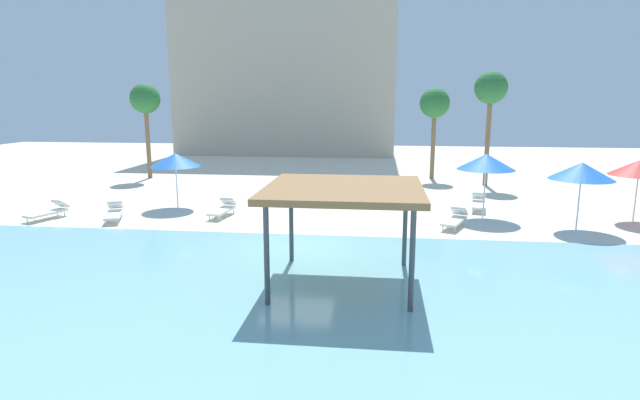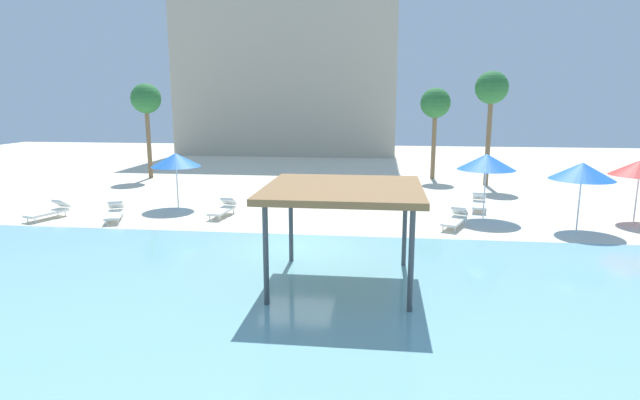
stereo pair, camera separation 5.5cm
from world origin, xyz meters
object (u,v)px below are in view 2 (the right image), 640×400
object	(u,v)px
beach_umbrella_red_0	(640,168)
palm_tree_1	(435,105)
beach_umbrella_blue_2	(486,162)
palm_tree_2	(146,101)
lounge_chair_0	(114,212)
beach_umbrella_blue_1	(582,171)
lounge_chair_2	(479,203)
lounge_chair_1	(455,219)
palm_tree_0	(491,91)
shade_pavilion	(343,192)
lounge_chair_3	(50,211)
beach_umbrella_blue_3	(176,160)
lounge_chair_4	(223,209)

from	to	relation	value
beach_umbrella_red_0	palm_tree_1	world-z (taller)	palm_tree_1
beach_umbrella_blue_2	palm_tree_2	world-z (taller)	palm_tree_2
beach_umbrella_blue_2	lounge_chair_0	world-z (taller)	beach_umbrella_blue_2
beach_umbrella_blue_1	palm_tree_2	distance (m)	25.42
lounge_chair_2	palm_tree_1	xyz separation A→B (m)	(-1.26, 9.39, 4.40)
lounge_chair_0	lounge_chair_1	xyz separation A→B (m)	(14.38, 0.52, 0.00)
lounge_chair_0	palm_tree_0	size ratio (longest dim) A/B	0.30
lounge_chair_2	palm_tree_0	world-z (taller)	palm_tree_0
palm_tree_2	shade_pavilion	bearing A→B (deg)	-52.12
lounge_chair_0	palm_tree_2	world-z (taller)	palm_tree_2
beach_umbrella_blue_1	lounge_chair_3	xyz separation A→B (m)	(-22.08, -0.63, -2.03)
beach_umbrella_blue_1	beach_umbrella_blue_3	xyz separation A→B (m)	(-17.43, 2.23, -0.07)
lounge_chair_0	beach_umbrella_red_0	bearing A→B (deg)	74.82
beach_umbrella_blue_2	lounge_chair_4	bearing A→B (deg)	-175.20
lounge_chair_3	palm_tree_2	size ratio (longest dim) A/B	0.33
palm_tree_2	beach_umbrella_blue_2	bearing A→B (deg)	-25.28
beach_umbrella_blue_3	lounge_chair_3	distance (m)	5.81
shade_pavilion	beach_umbrella_blue_3	bearing A→B (deg)	132.65
lounge_chair_4	palm_tree_1	distance (m)	16.43
lounge_chair_1	lounge_chair_4	size ratio (longest dim) A/B	1.01
beach_umbrella_blue_1	palm_tree_1	bearing A→B (deg)	109.20
shade_pavilion	beach_umbrella_blue_2	bearing A→B (deg)	58.01
beach_umbrella_blue_1	lounge_chair_4	bearing A→B (deg)	177.25
palm_tree_2	lounge_chair_0	bearing A→B (deg)	-72.16
lounge_chair_0	lounge_chair_4	world-z (taller)	same
beach_umbrella_red_0	palm_tree_0	bearing A→B (deg)	116.85
beach_umbrella_blue_1	lounge_chair_0	bearing A→B (deg)	-178.18
lounge_chair_1	beach_umbrella_red_0	bearing A→B (deg)	126.69
lounge_chair_3	lounge_chair_2	bearing A→B (deg)	120.44
beach_umbrella_red_0	lounge_chair_0	bearing A→B (deg)	-173.87
beach_umbrella_blue_3	palm_tree_0	distance (m)	18.26
beach_umbrella_blue_2	lounge_chair_1	xyz separation A→B (m)	(-1.43, -1.75, -2.14)
shade_pavilion	beach_umbrella_blue_1	xyz separation A→B (m)	(8.80, 7.14, -0.27)
lounge_chair_4	palm_tree_2	xyz separation A→B (m)	(-8.11, 10.18, 4.67)
lounge_chair_2	lounge_chair_3	xyz separation A→B (m)	(-18.90, -4.00, 0.00)
shade_pavilion	beach_umbrella_blue_1	size ratio (longest dim) A/B	1.57
shade_pavilion	lounge_chair_0	size ratio (longest dim) A/B	2.14
beach_umbrella_blue_3	lounge_chair_2	bearing A→B (deg)	4.55
beach_umbrella_blue_2	palm_tree_2	size ratio (longest dim) A/B	0.46
palm_tree_1	palm_tree_2	world-z (taller)	palm_tree_2
lounge_chair_2	beach_umbrella_red_0	bearing A→B (deg)	85.48
lounge_chair_3	palm_tree_0	world-z (taller)	palm_tree_0
beach_umbrella_blue_1	lounge_chair_1	world-z (taller)	beach_umbrella_blue_1
lounge_chair_2	palm_tree_2	distance (m)	21.53
shade_pavilion	palm_tree_0	size ratio (longest dim) A/B	0.63
palm_tree_2	palm_tree_0	bearing A→B (deg)	-0.96
lounge_chair_3	palm_tree_1	world-z (taller)	palm_tree_1
shade_pavilion	lounge_chair_1	distance (m)	8.45
lounge_chair_2	lounge_chair_3	size ratio (longest dim) A/B	0.99
palm_tree_1	beach_umbrella_blue_2	bearing A→B (deg)	-84.13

